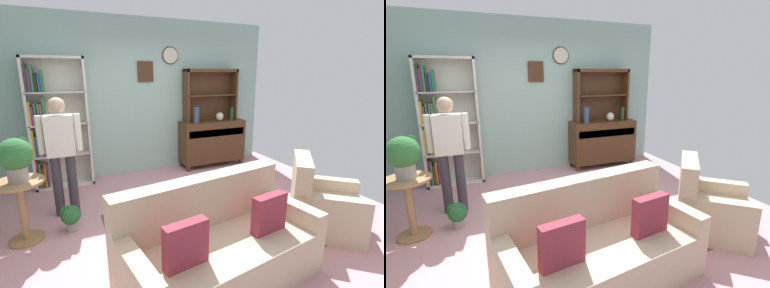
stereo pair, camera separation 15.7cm
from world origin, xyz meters
TOP-DOWN VIEW (x-y plane):
  - ground_plane at (0.00, 0.00)m, footprint 5.40×4.60m
  - wall_back at (0.00, 2.13)m, footprint 5.00×0.09m
  - area_rug at (0.20, -0.30)m, footprint 2.54×1.75m
  - bookshelf at (-1.55, 1.94)m, footprint 0.90×0.30m
  - sideboard at (1.30, 1.86)m, footprint 1.30×0.45m
  - sideboard_hutch at (1.30, 1.97)m, footprint 1.10×0.26m
  - vase_tall at (0.91, 1.78)m, footprint 0.11×0.11m
  - vase_round at (1.43, 1.79)m, footprint 0.15×0.15m
  - bottle_wine at (1.69, 1.77)m, footprint 0.07×0.07m
  - couch_floral at (-0.23, -1.08)m, footprint 1.90×1.10m
  - armchair_floral at (1.33, -0.86)m, footprint 1.08×1.08m
  - plant_stand at (-1.90, 0.33)m, footprint 0.52×0.52m
  - potted_plant_large at (-1.89, 0.33)m, footprint 0.34×0.34m
  - potted_plant_small at (-1.43, 0.34)m, footprint 0.23×0.23m
  - person_reading at (-1.46, 0.82)m, footprint 0.52×0.20m
  - coffee_table at (-0.22, -0.34)m, footprint 0.80×0.50m
  - book_stack at (-0.09, -0.42)m, footprint 0.20×0.14m

SIDE VIEW (x-z plane):
  - ground_plane at x=0.00m, z-range -0.02..0.00m
  - area_rug at x=0.20m, z-range 0.00..0.01m
  - potted_plant_small at x=-1.43m, z-range 0.03..0.35m
  - armchair_floral at x=1.33m, z-range -0.15..0.73m
  - couch_floral at x=-0.23m, z-range -0.14..0.76m
  - coffee_table at x=-0.22m, z-range 0.14..0.56m
  - plant_stand at x=-1.90m, z-range 0.08..0.80m
  - book_stack at x=-0.09m, z-range 0.42..0.49m
  - sideboard at x=1.30m, z-range 0.05..0.97m
  - person_reading at x=-1.46m, z-range 0.13..1.69m
  - potted_plant_large at x=-1.89m, z-range 0.76..1.23m
  - vase_round at x=1.43m, z-range 0.92..1.09m
  - bookshelf at x=-1.55m, z-range -0.01..2.09m
  - bottle_wine at x=1.69m, z-range 0.92..1.18m
  - vase_tall at x=0.91m, z-range 0.92..1.22m
  - wall_back at x=0.00m, z-range 0.01..2.81m
  - sideboard_hutch at x=1.30m, z-range 1.06..2.06m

